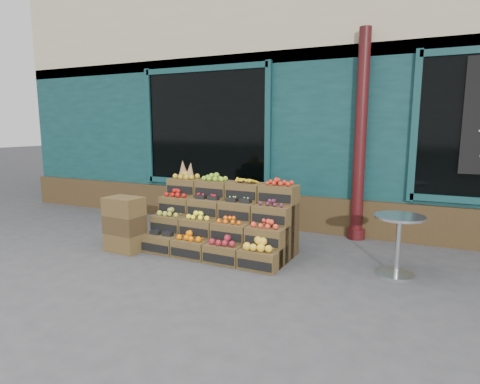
% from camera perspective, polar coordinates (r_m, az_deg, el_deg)
% --- Properties ---
extents(ground, '(60.00, 60.00, 0.00)m').
position_cam_1_polar(ground, '(5.14, -1.32, -10.72)').
color(ground, '#3C3C3E').
rests_on(ground, ground).
extents(shop_facade, '(12.00, 6.24, 4.80)m').
position_cam_1_polar(shop_facade, '(9.69, 12.57, 12.89)').
color(shop_facade, '#0F3436').
rests_on(shop_facade, ground).
extents(crate_display, '(2.03, 1.04, 1.26)m').
position_cam_1_polar(crate_display, '(5.69, -2.50, -4.64)').
color(crate_display, '#4B391D').
rests_on(crate_display, ground).
extents(spare_crates, '(0.54, 0.39, 0.78)m').
position_cam_1_polar(spare_crates, '(5.93, -16.09, -4.42)').
color(spare_crates, '#4B391D').
rests_on(spare_crates, ground).
extents(bistro_table, '(0.58, 0.58, 0.73)m').
position_cam_1_polar(bistro_table, '(5.09, 21.59, -6.18)').
color(bistro_table, silver).
rests_on(bistro_table, ground).
extents(shopkeeper, '(0.76, 0.56, 1.91)m').
position_cam_1_polar(shopkeeper, '(8.34, -4.35, 3.78)').
color(shopkeeper, '#1C6326').
rests_on(shopkeeper, ground).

